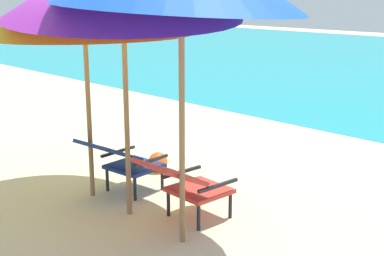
{
  "coord_description": "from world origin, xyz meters",
  "views": [
    {
      "loc": [
        3.91,
        -3.54,
        2.16
      ],
      "look_at": [
        0.0,
        0.3,
        0.75
      ],
      "focal_mm": 49.94,
      "sensor_mm": 36.0,
      "label": 1
    }
  ],
  "objects": [
    {
      "name": "lounge_chair_left",
      "position": [
        -0.52,
        -0.24,
        0.4
      ],
      "size": [
        0.62,
        0.92,
        0.68
      ],
      "color": "navy",
      "rests_on": "ground_plane"
    },
    {
      "name": "beach_umbrella_left",
      "position": [
        -0.74,
        -0.49,
        2.06
      ],
      "size": [
        2.25,
        2.24,
        2.41
      ],
      "color": "olive",
      "rests_on": "ground_plane"
    },
    {
      "name": "lounge_chair_right",
      "position": [
        0.47,
        -0.25,
        0.4
      ],
      "size": [
        0.58,
        0.9,
        0.68
      ],
      "color": "red",
      "rests_on": "ground_plane"
    },
    {
      "name": "beach_ball",
      "position": [
        -0.84,
        0.54,
        0.12
      ],
      "size": [
        0.24,
        0.24,
        0.24
      ],
      "primitive_type": "sphere",
      "color": "#EA5619",
      "rests_on": "ground_plane"
    },
    {
      "name": "ground_plane",
      "position": [
        0.0,
        4.0,
        0.0
      ],
      "size": [
        40.0,
        40.0,
        0.0
      ],
      "primitive_type": "plane",
      "color": "beige"
    }
  ]
}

